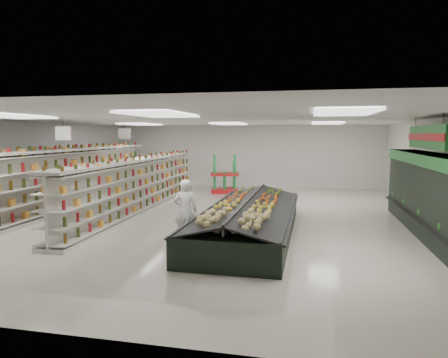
% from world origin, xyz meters
% --- Properties ---
extents(floor, '(16.00, 16.00, 0.00)m').
position_xyz_m(floor, '(0.00, 0.00, 0.00)').
color(floor, beige).
rests_on(floor, ground).
extents(ceiling, '(14.00, 16.00, 0.02)m').
position_xyz_m(ceiling, '(0.00, 0.00, 3.20)').
color(ceiling, white).
rests_on(ceiling, wall_back).
extents(wall_back, '(14.00, 0.02, 3.20)m').
position_xyz_m(wall_back, '(0.00, 8.00, 1.60)').
color(wall_back, silver).
rests_on(wall_back, floor).
extents(wall_front, '(14.00, 0.02, 3.20)m').
position_xyz_m(wall_front, '(0.00, -8.00, 1.60)').
color(wall_front, silver).
rests_on(wall_front, floor).
extents(wall_left, '(0.02, 16.00, 3.20)m').
position_xyz_m(wall_left, '(-7.00, 0.00, 1.60)').
color(wall_left, silver).
rests_on(wall_left, floor).
extents(wall_right, '(0.02, 16.00, 3.20)m').
position_xyz_m(wall_right, '(7.00, 0.00, 1.60)').
color(wall_right, silver).
rests_on(wall_right, floor).
extents(produce_wall_case, '(0.93, 8.00, 2.20)m').
position_xyz_m(produce_wall_case, '(6.53, -1.50, 1.24)').
color(produce_wall_case, black).
rests_on(produce_wall_case, floor).
extents(aisle_sign_near, '(0.52, 0.06, 0.75)m').
position_xyz_m(aisle_sign_near, '(-3.80, -2.00, 2.75)').
color(aisle_sign_near, white).
rests_on(aisle_sign_near, ceiling).
extents(aisle_sign_far, '(0.52, 0.06, 0.75)m').
position_xyz_m(aisle_sign_far, '(-3.80, 2.00, 2.75)').
color(aisle_sign_far, white).
rests_on(aisle_sign_far, ceiling).
extents(hortifruti_banner, '(0.12, 3.20, 0.95)m').
position_xyz_m(hortifruti_banner, '(6.25, -1.50, 2.65)').
color(hortifruti_banner, '#1E7329').
rests_on(hortifruti_banner, ceiling).
extents(gondola_left, '(1.17, 12.81, 2.22)m').
position_xyz_m(gondola_left, '(-5.29, -0.15, 1.02)').
color(gondola_left, beige).
rests_on(gondola_left, floor).
extents(gondola_center, '(0.99, 10.81, 1.87)m').
position_xyz_m(gondola_center, '(-2.56, 0.60, 0.86)').
color(gondola_center, beige).
rests_on(gondola_center, floor).
extents(produce_island, '(2.46, 6.67, 0.99)m').
position_xyz_m(produce_island, '(1.76, -1.99, 0.45)').
color(produce_island, black).
rests_on(produce_island, floor).
extents(soda_endcap, '(1.46, 1.17, 1.65)m').
position_xyz_m(soda_endcap, '(-0.53, 5.49, 0.80)').
color(soda_endcap, red).
rests_on(soda_endcap, floor).
extents(shopper_main, '(0.66, 0.51, 1.61)m').
position_xyz_m(shopper_main, '(0.31, -3.15, 0.80)').
color(shopper_main, silver).
rests_on(shopper_main, floor).
extents(shopper_background, '(0.56, 0.79, 1.50)m').
position_xyz_m(shopper_background, '(-4.20, 3.15, 0.75)').
color(shopper_background, '#9A7C5F').
rests_on(shopper_background, floor).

